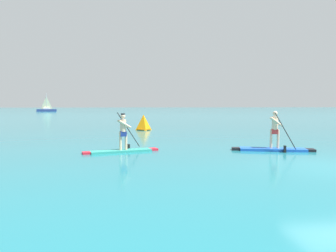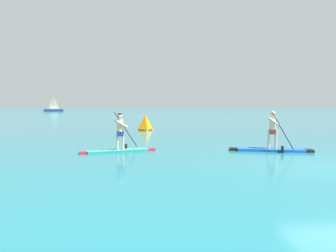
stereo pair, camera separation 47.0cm
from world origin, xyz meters
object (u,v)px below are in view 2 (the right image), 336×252
object	(u,v)px
paddleboarder_mid_center	(271,144)
race_marker_buoy	(145,123)
paddleboarder_near_left	(119,143)
sailboat_left_horizon	(54,109)

from	to	relation	value
paddleboarder_mid_center	race_marker_buoy	bearing A→B (deg)	128.45
paddleboarder_near_left	race_marker_buoy	bearing A→B (deg)	67.66
paddleboarder_near_left	sailboat_left_horizon	world-z (taller)	sailboat_left_horizon
race_marker_buoy	sailboat_left_horizon	xyz separation A→B (m)	(-26.06, 70.70, 0.12)
paddleboarder_near_left	paddleboarder_mid_center	bearing A→B (deg)	-19.48
sailboat_left_horizon	race_marker_buoy	bearing A→B (deg)	-77.89
paddleboarder_mid_center	sailboat_left_horizon	xyz separation A→B (m)	(-31.42, 82.72, 0.35)
race_marker_buoy	sailboat_left_horizon	size ratio (longest dim) A/B	0.22
paddleboarder_near_left	paddleboarder_mid_center	distance (m)	6.71
paddleboarder_near_left	race_marker_buoy	world-z (taller)	paddleboarder_near_left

